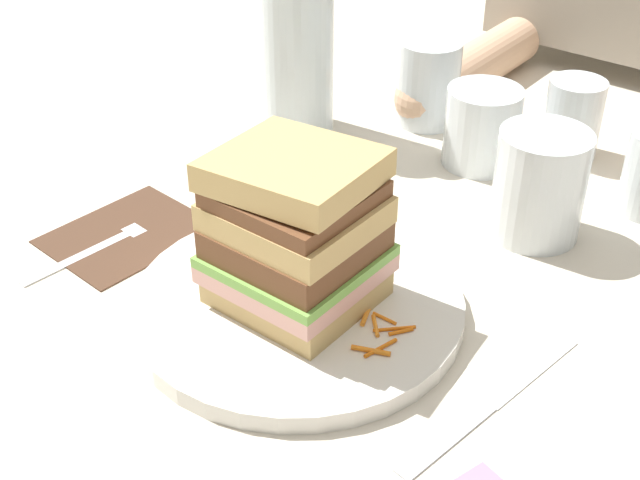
{
  "coord_description": "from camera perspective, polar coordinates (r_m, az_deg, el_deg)",
  "views": [
    {
      "loc": [
        0.34,
        -0.44,
        0.44
      ],
      "look_at": [
        -0.02,
        0.02,
        0.06
      ],
      "focal_mm": 48.38,
      "sensor_mm": 36.0,
      "label": 1
    }
  ],
  "objects": [
    {
      "name": "carrot_shred_12",
      "position": [
        0.65,
        4.03,
        -7.14
      ],
      "size": [
        0.01,
        0.03,
        0.0
      ],
      "primitive_type": "cylinder",
      "rotation": [
        0.0,
        1.57,
        1.32
      ],
      "color": "orange",
      "rests_on": "main_plate"
    },
    {
      "name": "carrot_shred_10",
      "position": [
        0.66,
        5.14,
        -6.27
      ],
      "size": [
        0.01,
        0.02,
        0.0
      ],
      "primitive_type": "cylinder",
      "rotation": [
        0.0,
        1.57,
        0.99
      ],
      "color": "orange",
      "rests_on": "main_plate"
    },
    {
      "name": "carrot_shred_2",
      "position": [
        0.76,
        -6.18,
        -0.6
      ],
      "size": [
        0.02,
        0.03,
        0.0
      ],
      "primitive_type": "cylinder",
      "rotation": [
        0.0,
        1.57,
        1.05
      ],
      "color": "orange",
      "rests_on": "main_plate"
    },
    {
      "name": "carrot_shred_5",
      "position": [
        0.73,
        -5.85,
        -2.09
      ],
      "size": [
        0.03,
        0.01,
        0.0
      ],
      "primitive_type": "cylinder",
      "rotation": [
        0.0,
        1.57,
        0.19
      ],
      "color": "orange",
      "rests_on": "main_plate"
    },
    {
      "name": "carrot_shred_8",
      "position": [
        0.68,
        2.85,
        -5.14
      ],
      "size": [
        0.01,
        0.03,
        0.0
      ],
      "primitive_type": "cylinder",
      "rotation": [
        0.0,
        1.57,
        1.95
      ],
      "color": "orange",
      "rests_on": "main_plate"
    },
    {
      "name": "carrot_shred_9",
      "position": [
        0.67,
        3.68,
        -5.68
      ],
      "size": [
        0.02,
        0.02,
        0.0
      ],
      "primitive_type": "cylinder",
      "rotation": [
        0.0,
        1.57,
        2.32
      ],
      "color": "orange",
      "rests_on": "main_plate"
    },
    {
      "name": "carrot_shred_4",
      "position": [
        0.74,
        -5.24,
        -1.63
      ],
      "size": [
        0.03,
        0.0,
        0.0
      ],
      "primitive_type": "cylinder",
      "rotation": [
        0.0,
        1.57,
        3.18
      ],
      "color": "orange",
      "rests_on": "main_plate"
    },
    {
      "name": "fork",
      "position": [
        0.81,
        -13.94,
        -0.02
      ],
      "size": [
        0.03,
        0.17,
        0.0
      ],
      "color": "silver",
      "rests_on": "napkin_dark"
    },
    {
      "name": "main_plate",
      "position": [
        0.71,
        -1.5,
        -4.31
      ],
      "size": [
        0.27,
        0.27,
        0.02
      ],
      "primitive_type": "cylinder",
      "color": "white",
      "rests_on": "ground_plane"
    },
    {
      "name": "carrot_shred_3",
      "position": [
        0.75,
        -5.55,
        -1.1
      ],
      "size": [
        0.02,
        0.01,
        0.0
      ],
      "primitive_type": "cylinder",
      "rotation": [
        0.0,
        1.57,
        2.61
      ],
      "color": "orange",
      "rests_on": "main_plate"
    },
    {
      "name": "carrot_shred_0",
      "position": [
        0.74,
        -5.72,
        -1.62
      ],
      "size": [
        0.01,
        0.03,
        0.0
      ],
      "primitive_type": "cylinder",
      "rotation": [
        0.0,
        1.57,
        1.4
      ],
      "color": "orange",
      "rests_on": "main_plate"
    },
    {
      "name": "carrot_shred_6",
      "position": [
        0.75,
        -4.34,
        -1.17
      ],
      "size": [
        0.02,
        0.01,
        0.0
      ],
      "primitive_type": "cylinder",
      "rotation": [
        0.0,
        1.57,
        2.66
      ],
      "color": "orange",
      "rests_on": "main_plate"
    },
    {
      "name": "juice_glass",
      "position": [
        0.81,
        14.26,
        3.29
      ],
      "size": [
        0.08,
        0.08,
        0.1
      ],
      "color": "white",
      "rests_on": "ground_plane"
    },
    {
      "name": "carrot_shred_14",
      "position": [
        0.65,
        3.38,
        -7.3
      ],
      "size": [
        0.03,
        0.02,
        0.0
      ],
      "primitive_type": "cylinder",
      "rotation": [
        0.0,
        1.57,
        0.39
      ],
      "color": "orange",
      "rests_on": "main_plate"
    },
    {
      "name": "empty_tumbler_1",
      "position": [
        1.0,
        7.18,
        10.31
      ],
      "size": [
        0.07,
        0.07,
        0.1
      ],
      "primitive_type": "cylinder",
      "color": "silver",
      "rests_on": "ground_plane"
    },
    {
      "name": "carrot_shred_7",
      "position": [
        0.73,
        -6.9,
        -2.26
      ],
      "size": [
        0.01,
        0.02,
        0.0
      ],
      "primitive_type": "cylinder",
      "rotation": [
        0.0,
        1.57,
        4.58
      ],
      "color": "orange",
      "rests_on": "main_plate"
    },
    {
      "name": "empty_tumbler_0",
      "position": [
        0.92,
        10.66,
        7.36
      ],
      "size": [
        0.08,
        0.08,
        0.08
      ],
      "primitive_type": "cylinder",
      "color": "silver",
      "rests_on": "ground_plane"
    },
    {
      "name": "carrot_shred_11",
      "position": [
        0.68,
        4.29,
        -5.19
      ],
      "size": [
        0.02,
        0.0,
        0.0
      ],
      "primitive_type": "cylinder",
      "rotation": [
        0.0,
        1.57,
        3.14
      ],
      "color": "orange",
      "rests_on": "main_plate"
    },
    {
      "name": "knife",
      "position": [
        0.64,
        11.01,
        -10.65
      ],
      "size": [
        0.04,
        0.2,
        0.0
      ],
      "color": "silver",
      "rests_on": "ground_plane"
    },
    {
      "name": "napkin_dark",
      "position": [
        0.82,
        -12.65,
        0.43
      ],
      "size": [
        0.12,
        0.15,
        0.0
      ],
      "primitive_type": "cube",
      "rotation": [
        0.0,
        0.0,
        -0.08
      ],
      "color": "#4C3323",
      "rests_on": "ground_plane"
    },
    {
      "name": "ground_plane",
      "position": [
        0.71,
        0.17,
        -4.74
      ],
      "size": [
        3.0,
        3.0,
        0.0
      ],
      "primitive_type": "plane",
      "color": "beige"
    },
    {
      "name": "empty_tumbler_2",
      "position": [
        0.96,
        16.38,
        7.73
      ],
      "size": [
        0.06,
        0.06,
        0.08
      ],
      "primitive_type": "cylinder",
      "color": "silver",
      "rests_on": "ground_plane"
    },
    {
      "name": "carrot_shred_13",
      "position": [
        0.67,
        5.02,
        -5.79
      ],
      "size": [
        0.03,
        0.03,
        0.0
      ],
      "primitive_type": "cylinder",
      "rotation": [
        0.0,
        1.57,
        3.94
      ],
      "color": "orange",
      "rests_on": "main_plate"
    },
    {
      "name": "sandwich",
      "position": [
        0.67,
        -1.6,
        0.51
      ],
      "size": [
        0.13,
        0.12,
        0.13
      ],
      "color": "tan",
      "rests_on": "main_plate"
    },
    {
      "name": "carrot_shred_1",
      "position": [
        0.74,
        -6.15,
        -1.58
      ],
      "size": [
        0.02,
        0.03,
        0.0
      ],
      "primitive_type": "cylinder",
      "rotation": [
        0.0,
        1.57,
        5.47
      ],
      "color": "orange",
      "rests_on": "main_plate"
    },
    {
      "name": "water_bottle",
      "position": [
        0.95,
        -1.52,
        14.91
      ],
      "size": [
        0.08,
        0.08,
        0.3
      ],
      "color": "silver",
      "rests_on": "ground_plane"
    }
  ]
}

